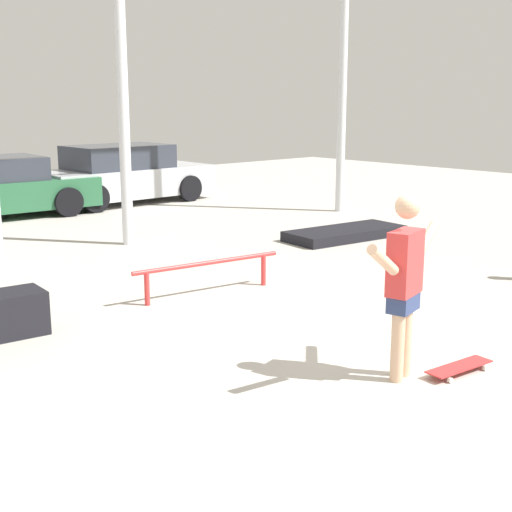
# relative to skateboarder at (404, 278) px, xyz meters

# --- Properties ---
(ground_plane) EXTENTS (36.00, 36.00, 0.00)m
(ground_plane) POSITION_rel_skateboarder_xyz_m (0.29, 0.51, -0.99)
(ground_plane) COLOR #B2ADA3
(skateboarder) EXTENTS (1.50, 0.45, 1.78)m
(skateboarder) POSITION_rel_skateboarder_xyz_m (0.00, 0.00, 0.00)
(skateboarder) COLOR #DBAD89
(skateboarder) RESTS_ON ground_plane
(skateboard) EXTENTS (0.80, 0.31, 0.08)m
(skateboard) POSITION_rel_skateboarder_xyz_m (0.53, -0.31, -0.93)
(skateboard) COLOR red
(skateboard) RESTS_ON ground_plane
(manual_pad) EXTENTS (2.49, 1.23, 0.19)m
(manual_pad) POSITION_rel_skateboarder_xyz_m (4.90, 4.94, -0.90)
(manual_pad) COLOR black
(manual_pad) RESTS_ON ground_plane
(grind_rail) EXTENTS (2.21, 0.37, 0.48)m
(grind_rail) POSITION_rel_skateboarder_xyz_m (0.47, 3.56, -0.63)
(grind_rail) COLOR red
(grind_rail) RESTS_ON ground_plane
(canopy_support_right) EXTENTS (6.02, 0.20, 6.80)m
(canopy_support_right) POSITION_rel_skateboarder_xyz_m (4.43, 7.24, 3.12)
(canopy_support_right) COLOR silver
(canopy_support_right) RESTS_ON ground_plane
(parked_car_silver) EXTENTS (4.49, 1.98, 1.47)m
(parked_car_silver) POSITION_rel_skateboarder_xyz_m (4.26, 11.79, -0.29)
(parked_car_silver) COLOR #B7BABF
(parked_car_silver) RESTS_ON ground_plane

